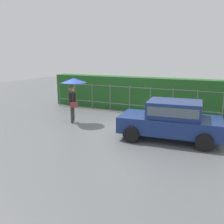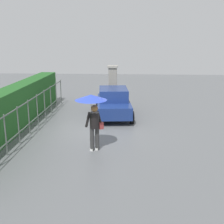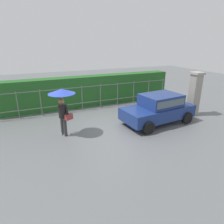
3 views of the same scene
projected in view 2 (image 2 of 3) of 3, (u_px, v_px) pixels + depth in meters
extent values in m
plane|color=slate|center=(97.00, 130.00, 12.87)|extent=(40.00, 40.00, 0.00)
cube|color=navy|center=(113.00, 106.00, 14.88)|extent=(3.85, 2.00, 0.60)
cube|color=navy|center=(113.00, 94.00, 14.87)|extent=(2.03, 1.62, 0.60)
cube|color=#4C5B66|center=(113.00, 94.00, 14.86)|extent=(1.89, 1.63, 0.33)
cylinder|color=black|center=(132.00, 117.00, 13.77)|extent=(0.62, 0.24, 0.60)
cylinder|color=black|center=(97.00, 118.00, 13.71)|extent=(0.62, 0.24, 0.60)
cylinder|color=black|center=(127.00, 105.00, 16.19)|extent=(0.62, 0.24, 0.60)
cylinder|color=black|center=(98.00, 106.00, 16.12)|extent=(0.62, 0.24, 0.60)
cube|color=red|center=(121.00, 96.00, 16.66)|extent=(0.08, 0.21, 0.16)
cube|color=red|center=(103.00, 96.00, 16.62)|extent=(0.08, 0.21, 0.16)
cylinder|color=#333333|center=(92.00, 139.00, 10.41)|extent=(0.15, 0.15, 0.86)
cylinder|color=#333333|center=(97.00, 139.00, 10.48)|extent=(0.15, 0.15, 0.86)
cube|color=white|center=(92.00, 149.00, 10.56)|extent=(0.26, 0.10, 0.08)
cube|color=white|center=(97.00, 148.00, 10.63)|extent=(0.26, 0.10, 0.08)
cylinder|color=black|center=(94.00, 120.00, 10.26)|extent=(0.34, 0.34, 0.58)
sphere|color=#DBAD89|center=(94.00, 109.00, 10.15)|extent=(0.22, 0.22, 0.22)
sphere|color=olive|center=(94.00, 108.00, 10.12)|extent=(0.25, 0.25, 0.25)
cylinder|color=black|center=(88.00, 120.00, 10.25)|extent=(0.18, 0.24, 0.56)
cylinder|color=black|center=(99.00, 118.00, 10.41)|extent=(0.18, 0.24, 0.56)
cylinder|color=#B2B2B7|center=(91.00, 111.00, 10.23)|extent=(0.02, 0.02, 0.77)
cone|color=blue|center=(91.00, 97.00, 10.11)|extent=(1.15, 1.15, 0.20)
cube|color=maroon|center=(100.00, 125.00, 10.52)|extent=(0.38, 0.29, 0.24)
cube|color=gray|center=(113.00, 87.00, 17.20)|extent=(0.48, 0.48, 2.30)
cube|color=#9E998E|center=(113.00, 67.00, 16.89)|extent=(0.60, 0.60, 0.12)
cylinder|color=#59605B|center=(6.00, 135.00, 9.89)|extent=(0.05, 0.05, 1.50)
cylinder|color=#59605B|center=(18.00, 125.00, 11.03)|extent=(0.05, 0.05, 1.50)
cylinder|color=#59605B|center=(29.00, 117.00, 12.16)|extent=(0.05, 0.05, 1.50)
cylinder|color=#59605B|center=(37.00, 110.00, 13.30)|extent=(0.05, 0.05, 1.50)
cylinder|color=#59605B|center=(45.00, 104.00, 14.43)|extent=(0.05, 0.05, 1.50)
cylinder|color=#59605B|center=(51.00, 100.00, 15.57)|extent=(0.05, 0.05, 1.50)
cylinder|color=#59605B|center=(56.00, 95.00, 16.70)|extent=(0.05, 0.05, 1.50)
cylinder|color=#59605B|center=(61.00, 92.00, 17.84)|extent=(0.05, 0.05, 1.50)
cube|color=#59605B|center=(32.00, 99.00, 12.56)|extent=(10.58, 0.03, 0.04)
cube|color=#59605B|center=(34.00, 120.00, 12.81)|extent=(10.58, 0.03, 0.04)
cube|color=#235B23|center=(14.00, 109.00, 12.73)|extent=(11.58, 0.90, 1.90)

